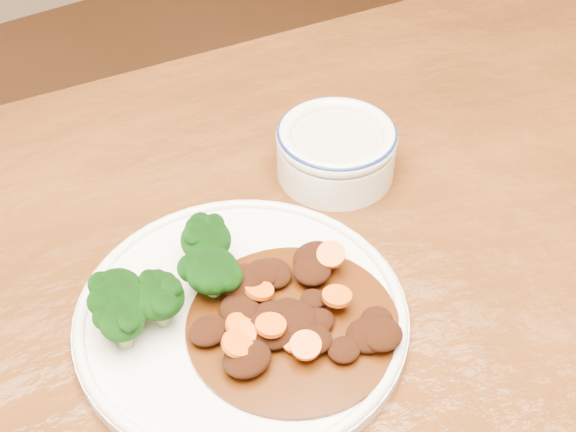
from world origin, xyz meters
TOP-DOWN VIEW (x-y plane):
  - dinner_plate at (0.03, 0.05)m, footprint 0.27×0.27m
  - broccoli_florets at (-0.01, 0.09)m, footprint 0.13×0.08m
  - mince_stew at (0.06, 0.02)m, footprint 0.17×0.17m
  - dip_bowl at (0.20, 0.17)m, footprint 0.12×0.12m

SIDE VIEW (x-z plane):
  - dinner_plate at x=0.03m, z-range 0.75..0.77m
  - mince_stew at x=0.06m, z-range 0.76..0.79m
  - dip_bowl at x=0.20m, z-range 0.75..0.81m
  - broccoli_florets at x=-0.01m, z-range 0.77..0.81m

